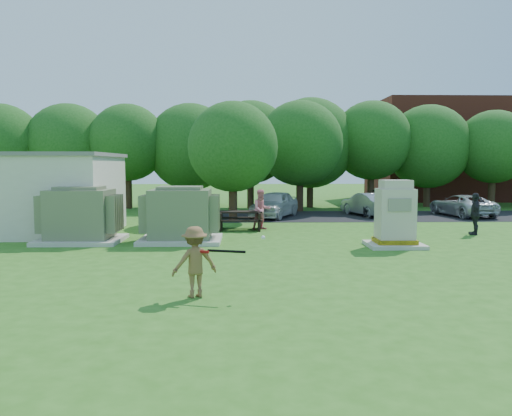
{
  "coord_description": "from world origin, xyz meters",
  "views": [
    {
      "loc": [
        -0.44,
        -14.03,
        2.88
      ],
      "look_at": [
        0.0,
        4.0,
        1.3
      ],
      "focal_mm": 35.0,
      "sensor_mm": 36.0,
      "label": 1
    }
  ],
  "objects_px": {
    "picnic_table": "(240,218)",
    "car_dark": "(383,203)",
    "car_silver_a": "(367,204)",
    "person_walking_right": "(475,214)",
    "batter": "(195,262)",
    "transformer_left": "(81,216)",
    "car_white": "(274,204)",
    "car_silver_b": "(462,205)",
    "person_at_picnic": "(262,209)",
    "generator_cabinet": "(395,218)",
    "transformer_right": "(181,216)",
    "person_by_generator": "(404,218)"
  },
  "relations": [
    {
      "from": "generator_cabinet",
      "to": "car_silver_a",
      "type": "height_order",
      "value": "generator_cabinet"
    },
    {
      "from": "car_white",
      "to": "car_silver_a",
      "type": "height_order",
      "value": "car_white"
    },
    {
      "from": "generator_cabinet",
      "to": "car_silver_b",
      "type": "distance_m",
      "value": 12.29
    },
    {
      "from": "transformer_left",
      "to": "car_silver_a",
      "type": "height_order",
      "value": "transformer_left"
    },
    {
      "from": "batter",
      "to": "car_silver_a",
      "type": "bearing_deg",
      "value": -137.83
    },
    {
      "from": "person_at_picnic",
      "to": "car_silver_a",
      "type": "relative_size",
      "value": 0.45
    },
    {
      "from": "transformer_right",
      "to": "batter",
      "type": "distance_m",
      "value": 7.95
    },
    {
      "from": "transformer_right",
      "to": "picnic_table",
      "type": "xyz_separation_m",
      "value": [
        2.19,
        3.33,
        -0.45
      ]
    },
    {
      "from": "transformer_left",
      "to": "picnic_table",
      "type": "height_order",
      "value": "transformer_left"
    },
    {
      "from": "transformer_left",
      "to": "generator_cabinet",
      "type": "distance_m",
      "value": 11.42
    },
    {
      "from": "car_silver_a",
      "to": "car_silver_b",
      "type": "xyz_separation_m",
      "value": [
        5.2,
        -0.32,
        -0.05
      ]
    },
    {
      "from": "transformer_left",
      "to": "car_silver_a",
      "type": "relative_size",
      "value": 0.76
    },
    {
      "from": "car_dark",
      "to": "picnic_table",
      "type": "bearing_deg",
      "value": -123.12
    },
    {
      "from": "transformer_left",
      "to": "car_silver_a",
      "type": "xyz_separation_m",
      "value": [
        12.99,
        9.17,
        -0.32
      ]
    },
    {
      "from": "generator_cabinet",
      "to": "batter",
      "type": "relative_size",
      "value": 1.51
    },
    {
      "from": "batter",
      "to": "car_silver_a",
      "type": "distance_m",
      "value": 18.8
    },
    {
      "from": "transformer_right",
      "to": "car_silver_b",
      "type": "bearing_deg",
      "value": 31.39
    },
    {
      "from": "person_at_picnic",
      "to": "car_silver_a",
      "type": "height_order",
      "value": "person_at_picnic"
    },
    {
      "from": "person_by_generator",
      "to": "generator_cabinet",
      "type": "bearing_deg",
      "value": 86.61
    },
    {
      "from": "car_white",
      "to": "car_dark",
      "type": "distance_m",
      "value": 6.4
    },
    {
      "from": "generator_cabinet",
      "to": "car_white",
      "type": "relative_size",
      "value": 0.55
    },
    {
      "from": "transformer_right",
      "to": "person_at_picnic",
      "type": "relative_size",
      "value": 1.69
    },
    {
      "from": "transformer_left",
      "to": "picnic_table",
      "type": "xyz_separation_m",
      "value": [
        5.89,
        3.33,
        -0.45
      ]
    },
    {
      "from": "car_dark",
      "to": "car_white",
      "type": "bearing_deg",
      "value": -150.74
    },
    {
      "from": "batter",
      "to": "car_dark",
      "type": "relative_size",
      "value": 0.33
    },
    {
      "from": "generator_cabinet",
      "to": "car_dark",
      "type": "distance_m",
      "value": 11.26
    },
    {
      "from": "transformer_right",
      "to": "car_dark",
      "type": "bearing_deg",
      "value": 42.92
    },
    {
      "from": "person_by_generator",
      "to": "person_at_picnic",
      "type": "height_order",
      "value": "person_by_generator"
    },
    {
      "from": "person_walking_right",
      "to": "car_dark",
      "type": "height_order",
      "value": "person_walking_right"
    },
    {
      "from": "generator_cabinet",
      "to": "person_walking_right",
      "type": "height_order",
      "value": "generator_cabinet"
    },
    {
      "from": "person_at_picnic",
      "to": "car_white",
      "type": "relative_size",
      "value": 0.42
    },
    {
      "from": "person_walking_right",
      "to": "car_silver_b",
      "type": "distance_m",
      "value": 7.78
    },
    {
      "from": "car_dark",
      "to": "car_silver_b",
      "type": "bearing_deg",
      "value": 9.09
    },
    {
      "from": "batter",
      "to": "person_at_picnic",
      "type": "relative_size",
      "value": 0.87
    },
    {
      "from": "person_walking_right",
      "to": "car_silver_a",
      "type": "height_order",
      "value": "person_walking_right"
    },
    {
      "from": "person_at_picnic",
      "to": "person_walking_right",
      "type": "relative_size",
      "value": 1.03
    },
    {
      "from": "person_by_generator",
      "to": "car_dark",
      "type": "height_order",
      "value": "person_by_generator"
    },
    {
      "from": "car_silver_a",
      "to": "transformer_right",
      "type": "bearing_deg",
      "value": 28.73
    },
    {
      "from": "generator_cabinet",
      "to": "picnic_table",
      "type": "xyz_separation_m",
      "value": [
        -5.45,
        4.67,
        -0.51
      ]
    },
    {
      "from": "transformer_left",
      "to": "batter",
      "type": "xyz_separation_m",
      "value": [
        4.99,
        -7.84,
        -0.2
      ]
    },
    {
      "from": "picnic_table",
      "to": "car_dark",
      "type": "xyz_separation_m",
      "value": [
        8.13,
        6.27,
        0.17
      ]
    },
    {
      "from": "transformer_right",
      "to": "batter",
      "type": "xyz_separation_m",
      "value": [
        1.29,
        -7.84,
        -0.2
      ]
    },
    {
      "from": "person_walking_right",
      "to": "generator_cabinet",
      "type": "bearing_deg",
      "value": -41.59
    },
    {
      "from": "car_white",
      "to": "batter",
      "type": "bearing_deg",
      "value": -76.55
    },
    {
      "from": "picnic_table",
      "to": "car_dark",
      "type": "height_order",
      "value": "car_dark"
    },
    {
      "from": "person_walking_right",
      "to": "car_white",
      "type": "relative_size",
      "value": 0.4
    },
    {
      "from": "car_silver_a",
      "to": "person_walking_right",
      "type": "bearing_deg",
      "value": 92.5
    },
    {
      "from": "car_dark",
      "to": "batter",
      "type": "bearing_deg",
      "value": -98.11
    },
    {
      "from": "person_walking_right",
      "to": "car_white",
      "type": "bearing_deg",
      "value": -117.83
    },
    {
      "from": "picnic_table",
      "to": "batter",
      "type": "distance_m",
      "value": 11.21
    }
  ]
}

